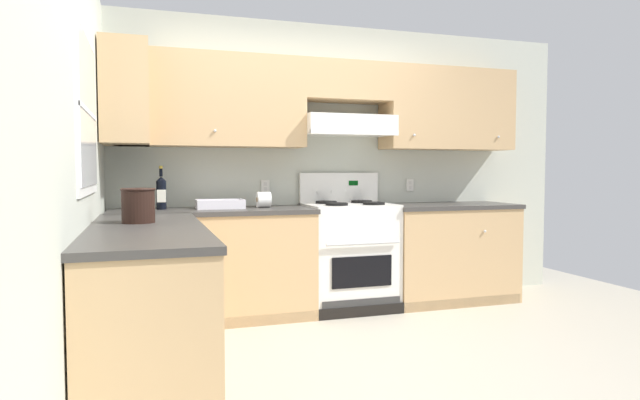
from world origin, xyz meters
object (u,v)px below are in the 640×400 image
stove (349,255)px  bowl (220,205)px  bucket (138,205)px  wine_bottle (161,192)px  paper_towel_roll (264,200)px

stove → bowl: stove is taller
stove → bucket: 2.10m
wine_bottle → paper_towel_roll: 0.83m
bowl → bucket: 1.25m
wine_bottle → paper_towel_roll: (0.83, -0.03, -0.07)m
bowl → wine_bottle: bearing=175.4°
wine_bottle → paper_towel_roll: wine_bottle is taller
stove → wine_bottle: 1.69m
paper_towel_roll → stove: bearing=-3.8°
stove → wine_bottle: wine_bottle is taller
stove → bucket: stove is taller
stove → bucket: size_ratio=5.75×
wine_bottle → bucket: bearing=-98.4°
bowl → stove: bearing=-2.5°
bucket → bowl: bearing=59.8°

